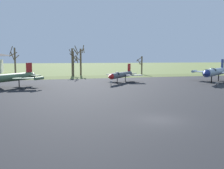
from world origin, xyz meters
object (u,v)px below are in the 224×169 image
info_placard_front_left (111,83)px  jet_fighter_rear_center (215,72)px  jet_fighter_front_right (7,78)px  info_placard_rear_center (216,84)px  jet_fighter_front_left (121,75)px

info_placard_front_left → jet_fighter_rear_center: size_ratio=0.07×
jet_fighter_front_right → info_placard_rear_center: 39.31m
jet_fighter_front_left → info_placard_front_left: bearing=-122.4°
jet_fighter_front_left → jet_fighter_front_right: 24.25m
jet_fighter_front_right → jet_fighter_rear_center: jet_fighter_rear_center is taller
info_placard_front_left → info_placard_rear_center: info_placard_front_left is taller
info_placard_front_left → jet_fighter_front_right: bearing=175.9°
jet_fighter_front_left → info_placard_rear_center: jet_fighter_front_left is taller
info_placard_rear_center → jet_fighter_front_right: bearing=167.3°
info_placard_front_left → jet_fighter_front_right: jet_fighter_front_right is taller
info_placard_front_left → jet_fighter_front_right: 19.42m
jet_fighter_front_left → jet_fighter_front_right: jet_fighter_front_right is taller
info_placard_front_left → jet_fighter_rear_center: bearing=3.8°
jet_fighter_rear_center → info_placard_rear_center: (-7.01, -9.00, -1.83)m
jet_fighter_front_right → jet_fighter_rear_center: 45.33m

